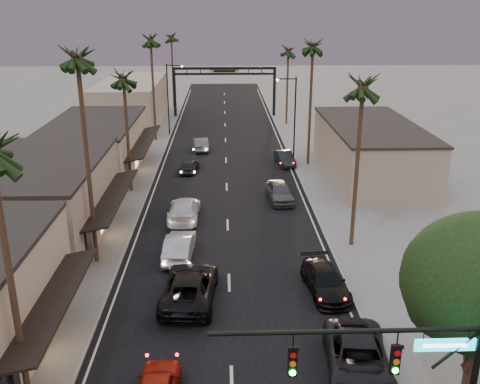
{
  "coord_description": "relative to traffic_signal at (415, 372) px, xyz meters",
  "views": [
    {
      "loc": [
        -0.26,
        -9.73,
        15.95
      ],
      "look_at": [
        0.96,
        28.45,
        2.5
      ],
      "focal_mm": 40.0,
      "sensor_mm": 36.0,
      "label": 1
    }
  ],
  "objects": [
    {
      "name": "palm_ra",
      "position": [
        2.91,
        20.0,
        6.36
      ],
      "size": [
        3.2,
        3.2,
        13.2
      ],
      "color": "#38281C",
      "rests_on": "ground"
    },
    {
      "name": "traffic_signal",
      "position": [
        0.0,
        0.0,
        0.0
      ],
      "size": [
        8.51,
        0.22,
        7.8
      ],
      "color": "black",
      "rests_on": "ground"
    },
    {
      "name": "ground",
      "position": [
        -5.69,
        36.0,
        -5.08
      ],
      "size": [
        200.0,
        200.0,
        0.0
      ],
      "primitive_type": "plane",
      "color": "slate",
      "rests_on": "ground"
    },
    {
      "name": "palm_lc",
      "position": [
        -14.29,
        32.0,
        5.39
      ],
      "size": [
        3.2,
        3.2,
        12.2
      ],
      "color": "#38281C",
      "rests_on": "ground"
    },
    {
      "name": "oncoming_white",
      "position": [
        -9.07,
        25.3,
        -4.26
      ],
      "size": [
        2.42,
        5.7,
        1.64
      ],
      "primitive_type": "imported",
      "rotation": [
        0.0,
        0.0,
        3.12
      ],
      "color": "silver",
      "rests_on": "ground"
    },
    {
      "name": "palm_ld",
      "position": [
        -14.29,
        51.0,
        7.33
      ],
      "size": [
        3.2,
        3.2,
        14.2
      ],
      "color": "#38281C",
      "rests_on": "ground"
    },
    {
      "name": "curbside_far",
      "position": [
        0.46,
        40.08,
        -4.37
      ],
      "size": [
        2.06,
        4.46,
        1.42
      ],
      "primitive_type": "imported",
      "rotation": [
        0.0,
        0.0,
        0.13
      ],
      "color": "black",
      "rests_on": "ground"
    },
    {
      "name": "oncoming_grey_far",
      "position": [
        -8.57,
        46.27,
        -4.34
      ],
      "size": [
        2.1,
        4.63,
        1.47
      ],
      "primitive_type": "imported",
      "rotation": [
        0.0,
        0.0,
        3.27
      ],
      "color": "#55555B",
      "rests_on": "ground"
    },
    {
      "name": "sidewalk_right",
      "position": [
        3.81,
        48.0,
        -5.02
      ],
      "size": [
        5.0,
        92.0,
        0.12
      ],
      "primitive_type": "cube",
      "color": "slate",
      "rests_on": "ground"
    },
    {
      "name": "streetlight_left",
      "position": [
        -12.61,
        54.0,
        0.25
      ],
      "size": [
        2.13,
        0.3,
        9.0
      ],
      "color": "black",
      "rests_on": "ground"
    },
    {
      "name": "building_right",
      "position": [
        8.31,
        36.0,
        -2.58
      ],
      "size": [
        8.0,
        18.0,
        5.0
      ],
      "primitive_type": "cube",
      "color": "#9F937F",
      "rests_on": "ground"
    },
    {
      "name": "storefront_mid",
      "position": [
        -18.69,
        22.0,
        -2.33
      ],
      "size": [
        8.0,
        14.0,
        5.5
      ],
      "primitive_type": "cube",
      "color": "#9F937F",
      "rests_on": "ground"
    },
    {
      "name": "storefront_far",
      "position": [
        -18.69,
        38.0,
        -2.58
      ],
      "size": [
        8.0,
        16.0,
        5.0
      ],
      "primitive_type": "cube",
      "color": "#BFAB92",
      "rests_on": "ground"
    },
    {
      "name": "road",
      "position": [
        -5.69,
        41.0,
        -5.08
      ],
      "size": [
        14.0,
        120.0,
        0.02
      ],
      "primitive_type": "cube",
      "color": "black",
      "rests_on": "ground"
    },
    {
      "name": "curbside_grey",
      "position": [
        -1.19,
        29.19,
        -4.26
      ],
      "size": [
        2.35,
        4.95,
        1.64
      ],
      "primitive_type": "imported",
      "rotation": [
        0.0,
        0.0,
        0.09
      ],
      "color": "#47474C",
      "rests_on": "ground"
    },
    {
      "name": "arch",
      "position": [
        -5.69,
        66.0,
        0.45
      ],
      "size": [
        15.2,
        0.4,
        7.27
      ],
      "color": "black",
      "rests_on": "ground"
    },
    {
      "name": "palm_lb",
      "position": [
        -14.29,
        18.0,
        8.3
      ],
      "size": [
        3.2,
        3.2,
        15.2
      ],
      "color": "#38281C",
      "rests_on": "ground"
    },
    {
      "name": "curbside_black",
      "position": [
        -0.1,
        13.7,
        -4.34
      ],
      "size": [
        2.61,
        5.27,
        1.47
      ],
      "primitive_type": "imported",
      "rotation": [
        0.0,
        0.0,
        0.11
      ],
      "color": "black",
      "rests_on": "ground"
    },
    {
      "name": "oncoming_pickup",
      "position": [
        -7.94,
        13.08,
        -4.21
      ],
      "size": [
        3.33,
        6.46,
        1.74
      ],
      "primitive_type": "imported",
      "rotation": [
        0.0,
        0.0,
        3.07
      ],
      "color": "black",
      "rests_on": "ground"
    },
    {
      "name": "palm_rc",
      "position": [
        2.91,
        60.0,
        5.39
      ],
      "size": [
        3.2,
        3.2,
        12.2
      ],
      "color": "#38281C",
      "rests_on": "ground"
    },
    {
      "name": "palm_rb",
      "position": [
        2.91,
        40.0,
        7.33
      ],
      "size": [
        3.2,
        3.2,
        14.2
      ],
      "color": "#38281C",
      "rests_on": "ground"
    },
    {
      "name": "curbside_near",
      "position": [
        0.02,
        6.25,
        -4.23
      ],
      "size": [
        3.44,
        6.37,
        1.7
      ],
      "primitive_type": "imported",
      "rotation": [
        0.0,
        0.0,
        -0.11
      ],
      "color": "black",
      "rests_on": "ground"
    },
    {
      "name": "oncoming_silver",
      "position": [
        -8.94,
        18.58,
        -4.27
      ],
      "size": [
        1.98,
        5.0,
        1.62
      ],
      "primitive_type": "imported",
      "rotation": [
        0.0,
        0.0,
        3.09
      ],
      "color": "#9F9FA4",
      "rests_on": "ground"
    },
    {
      "name": "sidewalk_left",
      "position": [
        -15.19,
        48.0,
        -5.02
      ],
      "size": [
        5.0,
        92.0,
        0.12
      ],
      "primitive_type": "cube",
      "color": "slate",
      "rests_on": "ground"
    },
    {
      "name": "storefront_dist",
      "position": [
        -18.69,
        61.0,
        -2.08
      ],
      "size": [
        8.0,
        20.0,
        6.0
      ],
      "primitive_type": "cube",
      "color": "#9F937F",
      "rests_on": "ground"
    },
    {
      "name": "streetlight_right",
      "position": [
        1.23,
        41.0,
        0.25
      ],
      "size": [
        2.13,
        0.3,
        9.0
      ],
      "color": "black",
      "rests_on": "ground"
    },
    {
      "name": "palm_far",
      "position": [
        -13.99,
        74.0,
        6.36
      ],
      "size": [
        3.2,
        3.2,
        13.2
      ],
      "color": "#38281C",
      "rests_on": "ground"
    },
    {
      "name": "oncoming_dgrey",
      "position": [
        -9.43,
        37.81,
        -4.41
      ],
      "size": [
        2.09,
        4.11,
        1.34
      ],
      "primitive_type": "imported",
      "rotation": [
        0.0,
        0.0,
        3.01
      ],
      "color": "black",
      "rests_on": "ground"
    }
  ]
}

